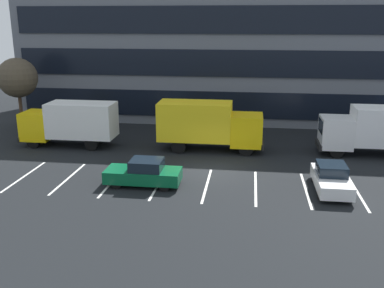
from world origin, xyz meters
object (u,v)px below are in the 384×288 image
(box_truck_yellow_all, at_px, (208,124))
(box_truck_white, at_px, (376,128))
(sedan_white, at_px, (331,178))
(box_truck_yellow, at_px, (71,122))
(sedan_forest, at_px, (144,173))
(bare_tree, at_px, (18,78))

(box_truck_yellow_all, relative_size, box_truck_white, 1.03)
(sedan_white, bearing_deg, box_truck_yellow, 159.57)
(sedan_white, bearing_deg, box_truck_yellow_all, 137.62)
(box_truck_white, bearing_deg, sedan_white, -119.43)
(box_truck_yellow_all, bearing_deg, box_truck_yellow, -178.61)
(box_truck_white, distance_m, sedan_white, 8.44)
(box_truck_yellow_all, bearing_deg, sedan_white, -42.38)
(sedan_forest, bearing_deg, box_truck_white, 28.24)
(box_truck_yellow, height_order, box_truck_white, box_truck_white)
(sedan_white, distance_m, sedan_forest, 10.55)
(sedan_forest, bearing_deg, bare_tree, 140.17)
(bare_tree, bearing_deg, sedan_forest, -39.83)
(box_truck_white, relative_size, sedan_white, 1.75)
(sedan_white, distance_m, bare_tree, 26.46)
(box_truck_yellow, distance_m, box_truck_white, 22.00)
(box_truck_yellow, bearing_deg, bare_tree, 146.99)
(box_truck_yellow_all, distance_m, sedan_forest, 8.16)
(box_truck_yellow_all, xyz_separation_m, sedan_white, (7.58, -6.91, -1.27))
(box_truck_white, bearing_deg, box_truck_yellow_all, -178.21)
(box_truck_white, distance_m, sedan_forest, 16.66)
(sedan_white, height_order, bare_tree, bare_tree)
(box_truck_yellow, xyz_separation_m, box_truck_white, (21.99, 0.62, 0.06))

